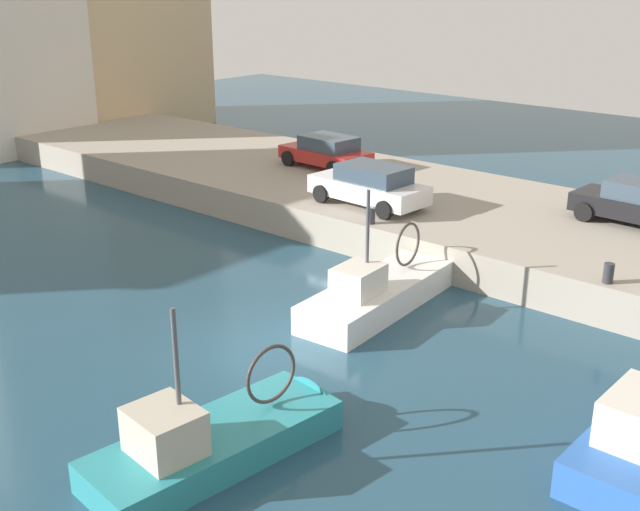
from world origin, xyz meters
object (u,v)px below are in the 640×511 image
object	(u,v)px
mooring_bollard_mid	(371,215)
fishing_boat_white	(383,301)
parked_car_black	(637,203)
parked_car_white	(370,185)
parked_car_red	(326,151)
mooring_bollard_south	(608,273)
fishing_boat_teal	(230,446)

from	to	relation	value
mooring_bollard_mid	fishing_boat_white	bearing A→B (deg)	-136.65
parked_car_black	mooring_bollard_mid	distance (m)	8.70
parked_car_black	parked_car_white	bearing A→B (deg)	116.98
fishing_boat_white	mooring_bollard_mid	size ratio (longest dim) A/B	12.00
parked_car_black	parked_car_red	xyz separation A→B (m)	(-0.70, 12.80, -0.04)
parked_car_black	mooring_bollard_mid	size ratio (longest dim) A/B	7.24
parked_car_white	mooring_bollard_mid	bearing A→B (deg)	-140.98
parked_car_white	parked_car_red	size ratio (longest dim) A/B	1.08
parked_car_white	mooring_bollard_south	xyz separation A→B (m)	(-1.63, -9.32, -0.48)
parked_car_white	parked_car_black	bearing A→B (deg)	-63.02
parked_car_black	parked_car_red	distance (m)	12.82
fishing_boat_white	parked_car_red	xyz separation A→B (m)	(7.85, 8.94, 1.79)
parked_car_black	mooring_bollard_south	distance (m)	5.85
fishing_boat_white	parked_car_white	bearing A→B (deg)	41.85
mooring_bollard_south	mooring_bollard_mid	size ratio (longest dim) A/B	1.00
parked_car_black	mooring_bollard_mid	bearing A→B (deg)	130.65
parked_car_white	fishing_boat_teal	bearing A→B (deg)	-153.63
mooring_bollard_mid	mooring_bollard_south	bearing A→B (deg)	-90.00
fishing_boat_white	mooring_bollard_mid	world-z (taller)	fishing_boat_white
mooring_bollard_south	parked_car_red	bearing A→B (deg)	70.76
parked_car_red	mooring_bollard_south	world-z (taller)	parked_car_red
parked_car_red	mooring_bollard_mid	distance (m)	7.96
parked_car_white	parked_car_red	bearing A→B (deg)	55.73
parked_car_white	parked_car_red	distance (m)	5.91
parked_car_black	fishing_boat_teal	bearing A→B (deg)	174.06
fishing_boat_teal	parked_car_white	bearing A→B (deg)	26.37
parked_car_black	mooring_bollard_mid	xyz separation A→B (m)	(-5.66, 6.59, -0.46)
parked_car_red	mooring_bollard_mid	bearing A→B (deg)	-128.62
mooring_bollard_mid	parked_car_red	bearing A→B (deg)	51.38
mooring_bollard_south	parked_car_black	bearing A→B (deg)	14.00
fishing_boat_white	parked_car_black	xyz separation A→B (m)	(8.55, -3.86, 1.83)
fishing_boat_white	mooring_bollard_south	xyz separation A→B (m)	(2.89, -5.27, 1.37)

